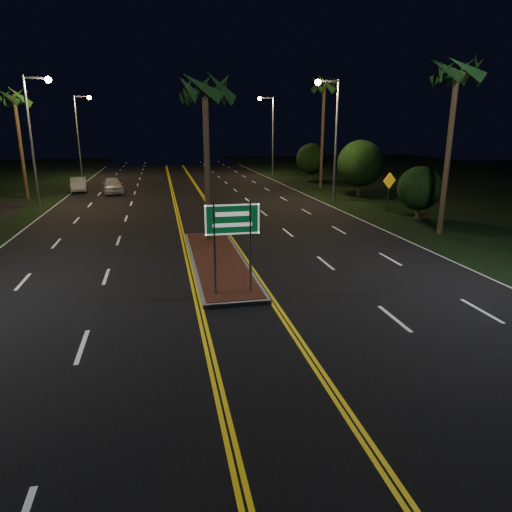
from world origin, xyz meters
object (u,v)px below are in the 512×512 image
object	(u,v)px
streetlight_right_mid	(332,126)
warning_sign	(389,186)
median_island	(218,261)
palm_right_far	(324,87)
streetlight_right_far	(270,127)
shrub_near	(420,188)
palm_left_far	(14,98)
palm_right_near	(457,72)
highway_sign	(232,228)
car_far	(78,183)
shrub_far	(311,159)
streetlight_left_far	(81,127)
streetlight_left_mid	(35,126)
shrub_mid	(360,163)
palm_median	(205,89)
car_near	(112,184)

from	to	relation	value
streetlight_right_mid	warning_sign	world-z (taller)	streetlight_right_mid
median_island	palm_right_far	bearing A→B (deg)	60.90
streetlight_right_far	shrub_near	bearing A→B (deg)	-84.11
palm_left_far	palm_right_near	bearing A→B (deg)	-35.43
warning_sign	palm_left_far	bearing A→B (deg)	140.08
highway_sign	palm_left_far	xyz separation A→B (m)	(-12.80, 25.20, 5.34)
median_island	warning_sign	bearing A→B (deg)	37.45
shrub_near	palm_left_far	bearing A→B (deg)	151.97
highway_sign	car_far	xyz separation A→B (m)	(-9.50, 29.35, -1.68)
shrub_far	car_far	size ratio (longest dim) A/B	0.91
streetlight_left_far	palm_right_near	bearing A→B (deg)	-55.79
streetlight_left_mid	shrub_mid	distance (m)	24.79
streetlight_right_mid	palm_right_far	distance (m)	9.00
shrub_near	warning_sign	world-z (taller)	shrub_near
palm_median	palm_right_near	xyz separation A→B (m)	(12.50, -0.50, 0.94)
streetlight_right_mid	car_far	world-z (taller)	streetlight_right_mid
median_island	warning_sign	xyz separation A→B (m)	(13.00, 9.96, 1.67)
streetlight_right_far	shrub_near	xyz separation A→B (m)	(2.89, -28.00, -3.71)
median_island	palm_left_far	size ratio (longest dim) A/B	1.16
streetlight_right_far	palm_right_near	bearing A→B (deg)	-86.63
shrub_mid	car_near	world-z (taller)	shrub_mid
streetlight_right_far	palm_left_far	bearing A→B (deg)	-149.12
streetlight_left_far	shrub_mid	size ratio (longest dim) A/B	1.95
palm_median	shrub_near	world-z (taller)	palm_median
streetlight_left_mid	palm_left_far	distance (m)	5.01
median_island	shrub_far	bearing A→B (deg)	64.55
streetlight_right_far	car_near	bearing A→B (deg)	-145.27
streetlight_left_mid	streetlight_left_far	distance (m)	20.00
streetlight_left_far	warning_sign	world-z (taller)	streetlight_left_far
median_island	streetlight_left_far	world-z (taller)	streetlight_left_far
median_island	shrub_mid	distance (m)	22.18
median_island	streetlight_left_mid	bearing A→B (deg)	121.98
median_island	streetlight_right_mid	world-z (taller)	streetlight_right_mid
palm_left_far	warning_sign	world-z (taller)	palm_left_far
car_far	palm_right_near	bearing A→B (deg)	-53.29
streetlight_right_mid	shrub_mid	world-z (taller)	streetlight_right_mid
highway_sign	streetlight_left_far	world-z (taller)	streetlight_left_far
palm_right_near	palm_right_far	world-z (taller)	palm_right_far
car_near	warning_sign	distance (m)	23.50
palm_right_near	shrub_near	bearing A→B (deg)	75.96
streetlight_right_far	palm_right_far	xyz separation A→B (m)	(2.19, -12.00, 3.49)
highway_sign	warning_sign	distance (m)	19.23
streetlight_left_mid	warning_sign	size ratio (longest dim) A/B	3.36
palm_right_far	car_near	distance (m)	20.91
streetlight_left_mid	streetlight_right_mid	size ratio (longest dim) A/B	1.00
palm_right_near	warning_sign	xyz separation A→B (m)	(0.50, 6.96, -6.46)
shrub_far	palm_median	bearing A→B (deg)	-118.42
palm_median	warning_sign	bearing A→B (deg)	26.42
palm_right_far	car_far	world-z (taller)	palm_right_far
palm_median	palm_left_far	xyz separation A→B (m)	(-12.80, 17.50, 0.47)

